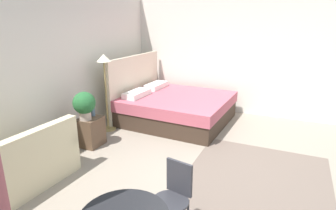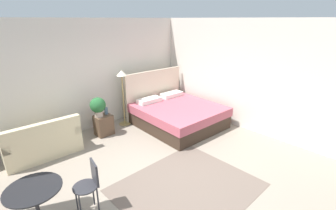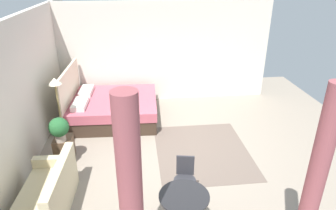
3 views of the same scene
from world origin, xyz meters
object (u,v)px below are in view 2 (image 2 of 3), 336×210
at_px(nightstand, 104,125).
at_px(cafe_chair_near_window, 90,182).
at_px(floor_lamp, 122,84).
at_px(vase, 106,111).
at_px(potted_plant, 98,106).
at_px(couch, 43,143).
at_px(bed, 177,114).
at_px(balcony_table, 36,202).

distance_m(nightstand, cafe_chair_near_window, 2.70).
height_order(floor_lamp, cafe_chair_near_window, floor_lamp).
height_order(vase, floor_lamp, floor_lamp).
relative_size(potted_plant, cafe_chair_near_window, 0.58).
relative_size(couch, vase, 8.59).
bearing_deg(nightstand, cafe_chair_near_window, -123.05).
relative_size(potted_plant, floor_lamp, 0.32).
distance_m(bed, nightstand, 1.99).
relative_size(potted_plant, balcony_table, 0.67).
xyz_separation_m(floor_lamp, cafe_chair_near_window, (-2.21, -2.43, -0.65)).
bearing_deg(cafe_chair_near_window, floor_lamp, 47.66).
distance_m(nightstand, floor_lamp, 1.20).
height_order(vase, balcony_table, balcony_table).
bearing_deg(floor_lamp, balcony_table, -141.76).
bearing_deg(potted_plant, floor_lamp, 11.45).
height_order(potted_plant, vase, potted_plant).
distance_m(bed, potted_plant, 2.14).
relative_size(bed, potted_plant, 4.57).
relative_size(bed, nightstand, 4.34).
height_order(couch, balcony_table, couch).
height_order(couch, cafe_chair_near_window, couch).
relative_size(nightstand, vase, 2.93).
relative_size(vase, cafe_chair_near_window, 0.21).
bearing_deg(vase, floor_lamp, 13.53).
distance_m(couch, cafe_chair_near_window, 2.23).
bearing_deg(cafe_chair_near_window, couch, 90.18).
height_order(bed, potted_plant, bed).
xyz_separation_m(couch, nightstand, (1.47, 0.03, -0.03)).
relative_size(nightstand, balcony_table, 0.70).
distance_m(potted_plant, cafe_chair_near_window, 2.65).
relative_size(balcony_table, cafe_chair_near_window, 0.87).
relative_size(bed, cafe_chair_near_window, 2.66).
xyz_separation_m(balcony_table, cafe_chair_near_window, (0.70, -0.13, 0.01)).
xyz_separation_m(couch, vase, (1.59, 0.06, 0.32)).
xyz_separation_m(vase, floor_lamp, (0.63, 0.15, 0.57)).
bearing_deg(balcony_table, bed, 17.76).
height_order(bed, couch, bed).
bearing_deg(balcony_table, couch, 71.60).
bearing_deg(bed, couch, 165.89).
xyz_separation_m(potted_plant, cafe_chair_near_window, (-1.36, -2.26, -0.27)).
xyz_separation_m(bed, nightstand, (-1.80, 0.85, -0.06)).
bearing_deg(floor_lamp, cafe_chair_near_window, -132.34).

